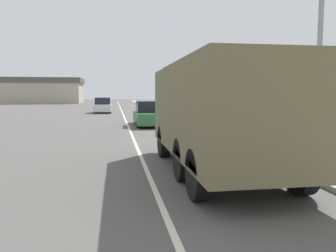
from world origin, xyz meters
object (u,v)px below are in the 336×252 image
(military_truck, at_px, (218,111))
(pickup_truck, at_px, (322,125))
(lamp_post, at_px, (313,18))
(car_nearest_ahead, at_px, (150,114))
(car_second_ahead, at_px, (103,106))

(military_truck, xyz_separation_m, pickup_truck, (5.08, 3.06, -0.72))
(lamp_post, bearing_deg, pickup_truck, 49.98)
(pickup_truck, height_order, lamp_post, lamp_post)
(military_truck, height_order, car_nearest_ahead, military_truck)
(car_second_ahead, xyz_separation_m, lamp_post, (6.63, -27.90, 3.34))
(military_truck, bearing_deg, pickup_truck, 31.05)
(car_second_ahead, height_order, lamp_post, lamp_post)
(military_truck, relative_size, pickup_truck, 1.26)
(car_second_ahead, relative_size, pickup_truck, 0.82)
(car_nearest_ahead, bearing_deg, car_second_ahead, 103.05)
(car_second_ahead, xyz_separation_m, pickup_truck, (8.98, -25.10, 0.14))
(car_nearest_ahead, height_order, car_second_ahead, car_second_ahead)
(lamp_post, bearing_deg, military_truck, -174.56)
(pickup_truck, bearing_deg, lamp_post, -130.02)
(military_truck, height_order, pickup_truck, military_truck)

